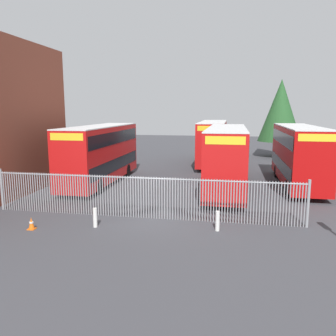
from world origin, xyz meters
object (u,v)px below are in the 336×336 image
double_decker_bus_behind_fence_left (298,153)px  double_decker_bus_behind_fence_right (101,152)px  bollard_near_left (95,218)px  double_decker_bus_near_gate (226,156)px  double_decker_bus_far_back (213,141)px  traffic_cone_by_gate (31,223)px  bollard_center_front (218,221)px

double_decker_bus_behind_fence_left → double_decker_bus_behind_fence_right: size_ratio=1.00×
double_decker_bus_behind_fence_left → bollard_near_left: bearing=-134.1°
double_decker_bus_near_gate → bollard_near_left: bearing=-124.3°
double_decker_bus_behind_fence_left → double_decker_bus_far_back: bearing=127.6°
double_decker_bus_behind_fence_right → bollard_near_left: (3.41, -9.56, -1.95)m
double_decker_bus_behind_fence_left → double_decker_bus_far_back: size_ratio=1.00×
double_decker_bus_behind_fence_right → traffic_cone_by_gate: 10.65m
double_decker_bus_behind_fence_left → traffic_cone_by_gate: size_ratio=18.32×
double_decker_bus_near_gate → double_decker_bus_behind_fence_left: bearing=28.0°
double_decker_bus_near_gate → double_decker_bus_behind_fence_right: size_ratio=1.00×
double_decker_bus_behind_fence_right → traffic_cone_by_gate: (0.56, -10.42, -2.13)m
double_decker_bus_far_back → bollard_center_front: size_ratio=11.38×
double_decker_bus_near_gate → bollard_center_front: size_ratio=11.38×
bollard_near_left → bollard_center_front: 5.86m
traffic_cone_by_gate → double_decker_bus_near_gate: bearing=47.5°
double_decker_bus_behind_fence_left → double_decker_bus_near_gate: bearing=-152.0°
bollard_center_front → traffic_cone_by_gate: bollard_center_front is taller
double_decker_bus_behind_fence_right → bollard_near_left: double_decker_bus_behind_fence_right is taller
double_decker_bus_near_gate → double_decker_bus_behind_fence_left: same height
bollard_center_front → bollard_near_left: bearing=-174.4°
double_decker_bus_behind_fence_left → bollard_center_front: size_ratio=11.38×
double_decker_bus_far_back → bollard_center_front: bearing=-86.0°
double_decker_bus_behind_fence_left → double_decker_bus_behind_fence_right: same height
bollard_near_left → traffic_cone_by_gate: bearing=-163.3°
double_decker_bus_near_gate → double_decker_bus_far_back: bearing=97.8°
double_decker_bus_behind_fence_left → double_decker_bus_far_back: same height
double_decker_bus_near_gate → bollard_center_front: bearing=-91.4°
double_decker_bus_behind_fence_left → double_decker_bus_far_back: 11.16m
bollard_near_left → traffic_cone_by_gate: size_ratio=1.61×
double_decker_bus_behind_fence_left → traffic_cone_by_gate: 18.93m
double_decker_bus_near_gate → double_decker_bus_far_back: size_ratio=1.00×
double_decker_bus_behind_fence_right → bollard_near_left: bearing=-70.4°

